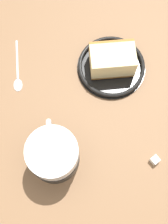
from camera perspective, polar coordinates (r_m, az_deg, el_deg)
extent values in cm
cube|color=brown|center=(70.35, 4.15, 4.13)|extent=(125.98, 125.98, 2.66)
cylinder|color=black|center=(70.91, 5.00, 8.14)|extent=(15.35, 15.35, 0.62)
torus|color=black|center=(70.25, 5.05, 8.41)|extent=(14.96, 14.96, 0.85)
cube|color=#9E662D|center=(70.36, 5.05, 8.37)|extent=(6.01, 9.74, 0.60)
cube|color=beige|center=(67.94, 5.24, 9.41)|extent=(6.01, 9.74, 4.89)
cube|color=#9E662D|center=(69.44, 4.93, 11.71)|extent=(0.90, 9.58, 4.89)
cylinder|color=white|center=(60.13, -5.60, -7.94)|extent=(9.70, 9.70, 9.14)
cylinder|color=black|center=(61.73, -5.46, -8.22)|extent=(9.89, 9.89, 4.17)
cylinder|color=#47230F|center=(57.64, -5.84, -7.47)|extent=(8.53, 8.53, 0.40)
torus|color=white|center=(61.27, -6.21, -3.53)|extent=(5.11, 1.28, 5.07)
ellipsoid|color=silver|center=(70.30, -12.05, 4.94)|extent=(3.05, 2.07, 0.80)
cylinder|color=silver|center=(73.28, -12.18, 9.45)|extent=(9.77, 0.72, 0.50)
cube|color=white|center=(65.16, 12.84, -8.55)|extent=(2.10, 2.10, 1.52)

